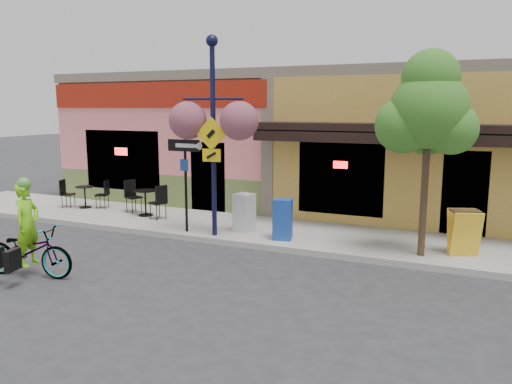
# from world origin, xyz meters

# --- Properties ---
(ground) EXTENTS (90.00, 90.00, 0.00)m
(ground) POSITION_xyz_m (0.00, 0.00, 0.00)
(ground) COLOR #2D2D30
(ground) RESTS_ON ground
(sidewalk) EXTENTS (24.00, 3.00, 0.15)m
(sidewalk) POSITION_xyz_m (0.00, 2.00, 0.07)
(sidewalk) COLOR #9E9B93
(sidewalk) RESTS_ON ground
(curb) EXTENTS (24.00, 0.12, 0.15)m
(curb) POSITION_xyz_m (0.00, 0.55, 0.07)
(curb) COLOR #A8A59E
(curb) RESTS_ON ground
(building) EXTENTS (18.20, 8.20, 4.50)m
(building) POSITION_xyz_m (0.00, 7.50, 2.25)
(building) COLOR #F0777D
(building) RESTS_ON ground
(bicycle) EXTENTS (2.09, 1.05, 1.05)m
(bicycle) POSITION_xyz_m (-3.48, -3.10, 0.52)
(bicycle) COLOR maroon
(bicycle) RESTS_ON ground
(cyclist_rider) EXTENTS (0.50, 0.67, 1.66)m
(cyclist_rider) POSITION_xyz_m (-3.43, -3.10, 0.83)
(cyclist_rider) COLOR #77D516
(cyclist_rider) RESTS_ON ground
(lamp_post) EXTENTS (1.63, 0.79, 4.94)m
(lamp_post) POSITION_xyz_m (-1.36, 0.81, 2.62)
(lamp_post) COLOR #101334
(lamp_post) RESTS_ON sidewalk
(one_way_sign) EXTENTS (0.92, 0.20, 2.41)m
(one_way_sign) POSITION_xyz_m (-2.21, 0.85, 1.35)
(one_way_sign) COLOR black
(one_way_sign) RESTS_ON sidewalk
(cafe_set_left) EXTENTS (1.69, 1.19, 0.92)m
(cafe_set_left) POSITION_xyz_m (-6.86, 2.18, 0.61)
(cafe_set_left) COLOR black
(cafe_set_left) RESTS_ON sidewalk
(cafe_set_right) EXTENTS (1.88, 1.37, 1.02)m
(cafe_set_right) POSITION_xyz_m (-4.35, 1.99, 0.66)
(cafe_set_right) COLOR black
(cafe_set_right) RESTS_ON sidewalk
(newspaper_box_blue) EXTENTS (0.53, 0.49, 1.01)m
(newspaper_box_blue) POSITION_xyz_m (0.36, 1.13, 0.65)
(newspaper_box_blue) COLOR #1A419E
(newspaper_box_blue) RESTS_ON sidewalk
(newspaper_box_grey) EXTENTS (0.54, 0.50, 1.00)m
(newspaper_box_grey) POSITION_xyz_m (-0.84, 1.47, 0.65)
(newspaper_box_grey) COLOR silver
(newspaper_box_grey) RESTS_ON sidewalk
(street_tree) EXTENTS (2.28, 2.28, 4.47)m
(street_tree) POSITION_xyz_m (3.63, 1.10, 2.38)
(street_tree) COLOR #3D7A26
(street_tree) RESTS_ON sidewalk
(sandwich_board) EXTENTS (0.72, 0.62, 1.01)m
(sandwich_board) POSITION_xyz_m (4.53, 1.33, 0.66)
(sandwich_board) COLOR yellow
(sandwich_board) RESTS_ON sidewalk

